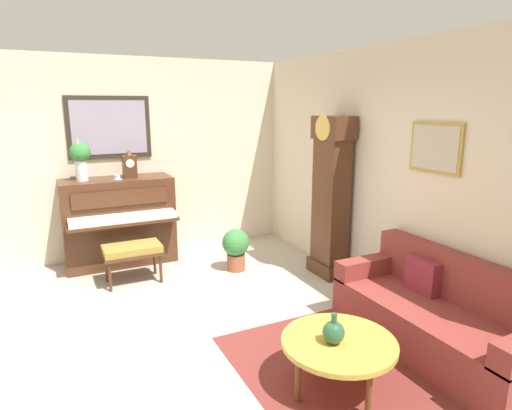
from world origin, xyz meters
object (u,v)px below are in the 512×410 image
at_px(piano, 119,221).
at_px(mantel_clock, 129,165).
at_px(coffee_table, 339,344).
at_px(green_jug, 334,332).
at_px(grandfather_clock, 331,201).
at_px(flower_vase, 80,157).
at_px(teacup, 117,178).
at_px(potted_plant, 236,247).
at_px(piano_bench, 132,251).
at_px(couch, 439,317).

height_order(piano, mantel_clock, mantel_clock).
xyz_separation_m(coffee_table, green_jug, (0.01, -0.06, 0.12)).
bearing_deg(mantel_clock, grandfather_clock, 53.65).
xyz_separation_m(piano, flower_vase, (0.00, -0.42, 0.90)).
height_order(piano, teacup, teacup).
height_order(teacup, potted_plant, teacup).
bearing_deg(piano_bench, grandfather_clock, 70.52).
distance_m(mantel_clock, flower_vase, 0.62).
height_order(piano_bench, flower_vase, flower_vase).
xyz_separation_m(couch, teacup, (-3.41, -2.18, 0.90)).
bearing_deg(grandfather_clock, flower_vase, -119.93).
distance_m(grandfather_clock, teacup, 2.80).
height_order(grandfather_clock, flower_vase, grandfather_clock).
xyz_separation_m(couch, coffee_table, (0.05, -1.13, 0.06)).
bearing_deg(teacup, grandfather_clock, 57.35).
bearing_deg(potted_plant, flower_vase, -118.57).
bearing_deg(potted_plant, green_jug, -7.28).
xyz_separation_m(teacup, potted_plant, (0.86, 1.32, -0.89)).
bearing_deg(piano, teacup, 0.33).
relative_size(couch, coffee_table, 2.16).
distance_m(flower_vase, potted_plant, 2.31).
height_order(coffee_table, flower_vase, flower_vase).
bearing_deg(coffee_table, piano_bench, -159.70).
bearing_deg(potted_plant, piano, -125.72).
distance_m(piano_bench, grandfather_clock, 2.53).
relative_size(couch, flower_vase, 3.28).
xyz_separation_m(piano_bench, couch, (2.73, 2.16, -0.09)).
height_order(coffee_table, teacup, teacup).
distance_m(grandfather_clock, mantel_clock, 2.72).
bearing_deg(piano, mantel_clock, 89.39).
relative_size(piano_bench, green_jug, 2.92).
height_order(grandfather_clock, potted_plant, grandfather_clock).
xyz_separation_m(teacup, green_jug, (3.47, 0.98, -0.72)).
height_order(couch, potted_plant, couch).
bearing_deg(couch, mantel_clock, -150.29).
bearing_deg(piano_bench, coffee_table, 20.30).
distance_m(couch, mantel_clock, 4.16).
bearing_deg(couch, coffee_table, -87.38).
bearing_deg(piano, potted_plant, 54.28).
height_order(grandfather_clock, couch, grandfather_clock).
distance_m(grandfather_clock, potted_plant, 1.37).
relative_size(mantel_clock, teacup, 3.28).
relative_size(grandfather_clock, teacup, 17.50).
height_order(piano_bench, green_jug, green_jug).
bearing_deg(couch, grandfather_clock, 175.02).
distance_m(piano, grandfather_clock, 2.86).
bearing_deg(piano_bench, teacup, -178.51).
relative_size(coffee_table, potted_plant, 1.57).
height_order(piano_bench, couch, couch).
bearing_deg(green_jug, teacup, -164.17).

